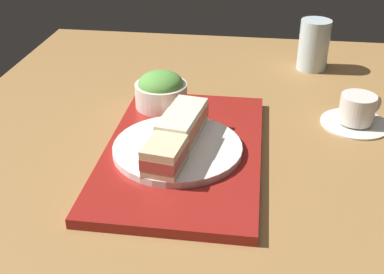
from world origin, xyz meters
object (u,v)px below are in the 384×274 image
at_px(sandwich_near, 187,117).
at_px(sandwich_far, 165,155).
at_px(drinking_glass, 314,45).
at_px(sandwich_plate, 177,150).
at_px(coffee_cup, 357,113).
at_px(sandwich_middle, 177,133).
at_px(salad_bowl, 161,90).

height_order(sandwich_near, sandwich_far, sandwich_near).
xyz_separation_m(sandwich_near, sandwich_far, (0.14, -0.02, -0.00)).
bearing_deg(drinking_glass, sandwich_plate, -29.13).
relative_size(sandwich_near, coffee_cup, 0.66).
bearing_deg(sandwich_middle, sandwich_near, 172.99).
bearing_deg(sandwich_near, sandwich_far, -7.01).
bearing_deg(sandwich_far, salad_bowl, -167.65).
bearing_deg(sandwich_far, sandwich_middle, 172.99).
relative_size(sandwich_plate, sandwich_far, 2.65).
bearing_deg(coffee_cup, sandwich_near, -70.23).
bearing_deg(salad_bowl, sandwich_middle, 19.26).
relative_size(sandwich_middle, coffee_cup, 0.66).
xyz_separation_m(sandwich_plate, salad_bowl, (-0.18, -0.06, 0.03)).
bearing_deg(sandwich_far, coffee_cup, 126.60).
relative_size(sandwich_near, drinking_glass, 0.71).
height_order(sandwich_middle, sandwich_far, sandwich_middle).
relative_size(salad_bowl, coffee_cup, 0.79).
height_order(sandwich_far, coffee_cup, sandwich_far).
bearing_deg(drinking_glass, sandwich_middle, -29.13).
relative_size(sandwich_middle, salad_bowl, 0.83).
xyz_separation_m(sandwich_plate, sandwich_middle, (-0.00, 0.00, 0.03)).
xyz_separation_m(sandwich_plate, drinking_glass, (-0.48, 0.27, 0.04)).
distance_m(sandwich_far, drinking_glass, 0.61).
bearing_deg(drinking_glass, salad_bowl, -47.81).
height_order(coffee_cup, drinking_glass, drinking_glass).
xyz_separation_m(sandwich_near, coffee_cup, (-0.12, 0.33, -0.03)).
relative_size(sandwich_near, sandwich_middle, 1.00).
height_order(sandwich_near, coffee_cup, sandwich_near).
xyz_separation_m(sandwich_middle, sandwich_far, (0.07, -0.01, -0.00)).
xyz_separation_m(sandwich_near, salad_bowl, (-0.11, -0.07, -0.00)).
bearing_deg(sandwich_near, coffee_cup, 109.77).
distance_m(sandwich_middle, sandwich_far, 0.07).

